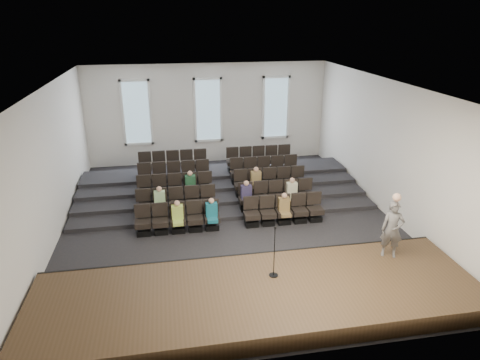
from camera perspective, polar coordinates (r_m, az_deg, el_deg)
name	(u,v)px	position (r m, az deg, el deg)	size (l,w,h in m)	color
ground	(230,220)	(16.10, -1.40, -5.33)	(14.00, 14.00, 0.00)	black
ceiling	(228,85)	(14.57, -1.58, 12.58)	(12.00, 14.00, 0.02)	white
wall_back	(208,114)	(21.88, -4.28, 8.79)	(12.00, 0.04, 5.00)	silver
wall_front	(281,262)	(8.88, 5.47, -10.86)	(12.00, 0.04, 5.00)	silver
wall_left	(49,166)	(15.50, -24.08, 1.68)	(0.04, 14.00, 5.00)	silver
wall_right	(387,148)	(17.07, 18.98, 4.08)	(0.04, 14.00, 5.00)	silver
stage	(259,297)	(11.68, 2.53, -15.31)	(11.80, 3.60, 0.50)	#3F2C1B
stage_lip	(246,261)	(13.11, 0.84, -10.77)	(11.80, 0.06, 0.52)	black
risers	(219,184)	(18.89, -2.87, -0.55)	(11.80, 4.80, 0.60)	black
seating_rows	(224,188)	(17.21, -2.20, -1.03)	(6.80, 4.70, 1.67)	black
windows	(208,110)	(21.77, -4.28, 9.26)	(8.44, 0.10, 3.24)	white
audience	(228,197)	(16.05, -1.60, -2.23)	(5.45, 2.64, 1.10)	#A6BF4C
speaker	(392,230)	(13.25, 19.64, -6.24)	(0.63, 0.41, 1.73)	#524F4E
mic_stand	(274,261)	(11.83, 4.55, -10.75)	(0.25, 0.25, 1.52)	black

